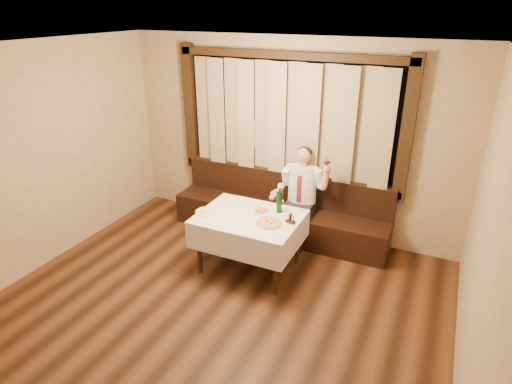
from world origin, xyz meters
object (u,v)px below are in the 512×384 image
at_px(green_bottle, 279,202).
at_px(cruet_caddy, 290,220).
at_px(pasta_cream, 206,210).
at_px(dining_table, 249,223).
at_px(seated_man, 301,189).
at_px(pasta_red, 262,209).
at_px(banquette, 280,214).
at_px(pizza, 269,223).

height_order(green_bottle, cruet_caddy, green_bottle).
bearing_deg(pasta_cream, cruet_caddy, 9.83).
distance_m(dining_table, seated_man, 1.01).
relative_size(pasta_red, cruet_caddy, 2.29).
relative_size(pasta_cream, cruet_caddy, 2.34).
distance_m(pasta_red, green_bottle, 0.25).
height_order(dining_table, pasta_cream, pasta_cream).
bearing_deg(cruet_caddy, banquette, 130.75).
bearing_deg(green_bottle, banquette, 111.18).
height_order(dining_table, pasta_red, pasta_red).
bearing_deg(pasta_red, banquette, 96.33).
relative_size(green_bottle, cruet_caddy, 2.81).
xyz_separation_m(pasta_red, cruet_caddy, (0.43, -0.12, 0.00)).
bearing_deg(pizza, dining_table, 162.80).
bearing_deg(pizza, seated_man, 88.14).
height_order(dining_table, cruet_caddy, cruet_caddy).
distance_m(dining_table, cruet_caddy, 0.55).
bearing_deg(banquette, cruet_caddy, -61.63).
bearing_deg(pasta_red, pasta_cream, -154.32).
distance_m(green_bottle, cruet_caddy, 0.33).
height_order(pizza, pasta_cream, pasta_cream).
bearing_deg(green_bottle, seated_man, 86.09).
distance_m(pasta_red, seated_man, 0.81).
distance_m(pasta_red, pasta_cream, 0.69).
xyz_separation_m(banquette, pasta_red, (0.10, -0.86, 0.48)).
distance_m(pizza, green_bottle, 0.38).
xyz_separation_m(dining_table, pizza, (0.31, -0.10, 0.12)).
bearing_deg(green_bottle, pizza, -87.92).
bearing_deg(green_bottle, cruet_caddy, -42.75).
bearing_deg(seated_man, banquette, 165.44).
relative_size(banquette, pizza, 10.12).
relative_size(pizza, seated_man, 0.23).
height_order(dining_table, green_bottle, green_bottle).
bearing_deg(seated_man, cruet_caddy, -78.16).
bearing_deg(banquette, dining_table, -90.00).
bearing_deg(dining_table, seated_man, 69.84).
distance_m(banquette, pizza, 1.25).
bearing_deg(seated_man, pasta_red, -107.68).
xyz_separation_m(banquette, seated_man, (0.34, -0.09, 0.50)).
xyz_separation_m(pizza, pasta_cream, (-0.84, -0.05, 0.02)).
height_order(pasta_cream, seated_man, seated_man).
distance_m(banquette, pasta_red, 0.99).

